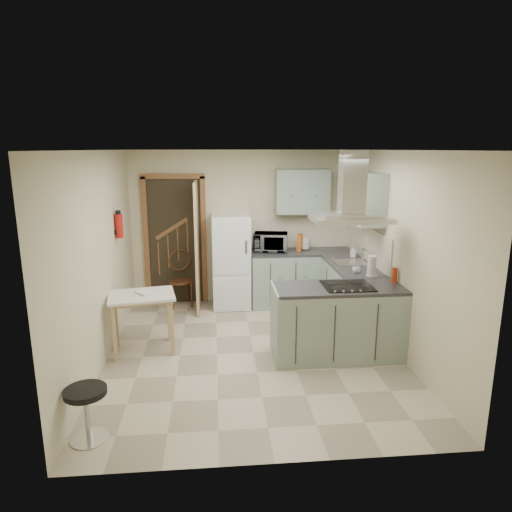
{
  "coord_description": "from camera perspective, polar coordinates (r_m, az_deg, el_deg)",
  "views": [
    {
      "loc": [
        -0.45,
        -5.32,
        2.52
      ],
      "look_at": [
        0.08,
        0.45,
        1.15
      ],
      "focal_mm": 32.0,
      "sensor_mm": 36.0,
      "label": 1
    }
  ],
  "objects": [
    {
      "name": "red_bottle",
      "position": [
        5.89,
        16.94,
        -2.3
      ],
      "size": [
        0.07,
        0.07,
        0.19
      ],
      "primitive_type": "cylinder",
      "rotation": [
        0.0,
        0.0,
        -0.04
      ],
      "color": "#AB2F0E",
      "rests_on": "peninsula"
    },
    {
      "name": "stool",
      "position": [
        4.49,
        -20.34,
        -18.03
      ],
      "size": [
        0.43,
        0.43,
        0.49
      ],
      "primitive_type": "cylinder",
      "rotation": [
        0.0,
        0.0,
        0.19
      ],
      "color": "black",
      "rests_on": "floor"
    },
    {
      "name": "sink",
      "position": [
        6.76,
        11.72,
        -0.8
      ],
      "size": [
        0.45,
        0.4,
        0.01
      ],
      "primitive_type": "cube",
      "color": "silver",
      "rests_on": "counter_right"
    },
    {
      "name": "cereal_box",
      "position": [
        7.44,
        5.49,
        1.71
      ],
      "size": [
        0.13,
        0.19,
        0.27
      ],
      "primitive_type": "cube",
      "rotation": [
        0.0,
        0.0,
        -0.34
      ],
      "color": "#C15516",
      "rests_on": "counter_back"
    },
    {
      "name": "left_wall",
      "position": [
        5.63,
        -18.94,
        -0.46
      ],
      "size": [
        0.0,
        4.2,
        4.2
      ],
      "primitive_type": "plane",
      "rotation": [
        1.57,
        0.0,
        1.57
      ],
      "color": "beige",
      "rests_on": "floor"
    },
    {
      "name": "peninsula",
      "position": [
        5.73,
        10.18,
        -8.08
      ],
      "size": [
        1.55,
        0.65,
        0.9
      ],
      "primitive_type": "cube",
      "color": "#9EB2A0",
      "rests_on": "floor"
    },
    {
      "name": "drop_leaf_table",
      "position": [
        5.99,
        -13.93,
        -8.09
      ],
      "size": [
        0.89,
        0.73,
        0.75
      ],
      "primitive_type": "cube",
      "rotation": [
        0.0,
        0.0,
        0.17
      ],
      "color": "tan",
      "rests_on": "floor"
    },
    {
      "name": "wall_cabinet_back",
      "position": [
        7.41,
        5.76,
        8.05
      ],
      "size": [
        0.85,
        0.35,
        0.7
      ],
      "primitive_type": "cube",
      "color": "#9EB2A0",
      "rests_on": "back_wall"
    },
    {
      "name": "back_wall",
      "position": [
        7.54,
        -1.73,
        3.6
      ],
      "size": [
        3.6,
        0.0,
        3.6
      ],
      "primitive_type": "plane",
      "rotation": [
        1.57,
        0.0,
        0.0
      ],
      "color": "beige",
      "rests_on": "floor"
    },
    {
      "name": "bentwood_chair",
      "position": [
        7.5,
        -9.49,
        -3.14
      ],
      "size": [
        0.46,
        0.46,
        0.84
      ],
      "primitive_type": "cube",
      "rotation": [
        0.0,
        0.0,
        0.28
      ],
      "color": "#4E351A",
      "rests_on": "floor"
    },
    {
      "name": "counter_right",
      "position": [
        7.04,
        11.13,
        -4.05
      ],
      "size": [
        0.6,
        1.95,
        0.9
      ],
      "primitive_type": "cube",
      "color": "#9EB2A0",
      "rests_on": "floor"
    },
    {
      "name": "cup",
      "position": [
        6.23,
        12.44,
        -1.69
      ],
      "size": [
        0.11,
        0.11,
        0.08
      ],
      "primitive_type": "imported",
      "rotation": [
        0.0,
        0.0,
        -0.01
      ],
      "color": "silver",
      "rests_on": "counter_right"
    },
    {
      "name": "fire_extinguisher",
      "position": [
        6.43,
        -16.76,
        3.62
      ],
      "size": [
        0.1,
        0.1,
        0.32
      ],
      "primitive_type": "cylinder",
      "color": "#B2140F",
      "rests_on": "left_wall"
    },
    {
      "name": "doorway",
      "position": [
        7.56,
        -10.06,
        1.89
      ],
      "size": [
        1.1,
        0.12,
        2.1
      ],
      "primitive_type": "cube",
      "color": "brown",
      "rests_on": "floor"
    },
    {
      "name": "microwave",
      "position": [
        7.36,
        1.85,
        1.76
      ],
      "size": [
        0.59,
        0.45,
        0.3
      ],
      "primitive_type": "imported",
      "rotation": [
        0.0,
        0.0,
        -0.17
      ],
      "color": "black",
      "rests_on": "counter_back"
    },
    {
      "name": "fridge",
      "position": [
        7.34,
        -3.11,
        -0.67
      ],
      "size": [
        0.6,
        0.6,
        1.5
      ],
      "primitive_type": "cube",
      "color": "white",
      "rests_on": "floor"
    },
    {
      "name": "extractor_hood",
      "position": [
        5.43,
        11.74,
        4.57
      ],
      "size": [
        0.9,
        0.55,
        0.1
      ],
      "primitive_type": "cube",
      "color": "silver",
      "rests_on": "ceiling"
    },
    {
      "name": "splashback",
      "position": [
        7.66,
        5.48,
        2.94
      ],
      "size": [
        1.68,
        0.02,
        0.5
      ],
      "primitive_type": "cube",
      "color": "beige",
      "rests_on": "counter_back"
    },
    {
      "name": "counter_back",
      "position": [
        7.49,
        3.51,
        -2.75
      ],
      "size": [
        1.08,
        0.6,
        0.9
      ],
      "primitive_type": "cube",
      "color": "#9EB2A0",
      "rests_on": "floor"
    },
    {
      "name": "hob",
      "position": [
        5.61,
        11.35,
        -3.68
      ],
      "size": [
        0.58,
        0.5,
        0.01
      ],
      "primitive_type": "cube",
      "color": "black",
      "rests_on": "peninsula"
    },
    {
      "name": "paper_towel",
      "position": [
        6.07,
        14.26,
        -1.2
      ],
      "size": [
        0.12,
        0.12,
        0.28
      ],
      "primitive_type": "cylinder",
      "rotation": [
        0.0,
        0.0,
        0.1
      ],
      "color": "silver",
      "rests_on": "counter_right"
    },
    {
      "name": "right_wall",
      "position": [
        5.91,
        17.3,
        0.3
      ],
      "size": [
        0.0,
        4.2,
        4.2
      ],
      "primitive_type": "plane",
      "rotation": [
        1.57,
        0.0,
        -1.57
      ],
      "color": "beige",
      "rests_on": "floor"
    },
    {
      "name": "ceiling",
      "position": [
        5.34,
        -0.38,
        13.1
      ],
      "size": [
        4.2,
        4.2,
        0.0
      ],
      "primitive_type": "plane",
      "rotation": [
        3.14,
        0.0,
        0.0
      ],
      "color": "silver",
      "rests_on": "back_wall"
    },
    {
      "name": "soap_bottle",
      "position": [
        7.11,
        12.02,
        0.59
      ],
      "size": [
        0.1,
        0.1,
        0.18
      ],
      "primitive_type": "imported",
      "rotation": [
        0.0,
        0.0,
        -0.28
      ],
      "color": "#B2B3BF",
      "rests_on": "counter_right"
    },
    {
      "name": "floor",
      "position": [
        5.9,
        -0.34,
        -11.97
      ],
      "size": [
        4.2,
        4.2,
        0.0
      ],
      "primitive_type": "plane",
      "color": "#C1B196",
      "rests_on": "ground"
    },
    {
      "name": "book",
      "position": [
        5.85,
        -14.43,
        -4.21
      ],
      "size": [
        0.29,
        0.29,
        0.11
      ],
      "primitive_type": "imported",
      "rotation": [
        0.0,
        0.0,
        0.69
      ],
      "color": "#9C4034",
      "rests_on": "drop_leaf_table"
    },
    {
      "name": "kettle",
      "position": [
        7.5,
        6.19,
        1.56
      ],
      "size": [
        0.16,
        0.16,
        0.2
      ],
      "primitive_type": "cylinder",
      "rotation": [
        0.0,
        0.0,
        0.13
      ],
      "color": "silver",
      "rests_on": "counter_back"
    },
    {
      "name": "wall_cabinet_right",
      "position": [
        6.54,
        13.41,
        7.07
      ],
      "size": [
        0.35,
        0.9,
        0.7
      ],
      "primitive_type": "cube",
      "color": "#9EB2A0",
      "rests_on": "right_wall"
    }
  ]
}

